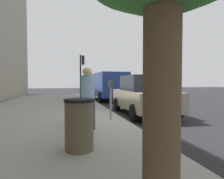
{
  "coord_description": "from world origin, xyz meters",
  "views": [
    {
      "loc": [
        -7.17,
        2.15,
        1.5
      ],
      "look_at": [
        -0.52,
        0.51,
        1.23
      ],
      "focal_mm": 31.9,
      "sensor_mm": 36.0,
      "label": 1
    }
  ],
  "objects_px": {
    "parked_sedan_near": "(143,95)",
    "parked_van_far": "(108,85)",
    "parking_meter": "(111,91)",
    "pedestrian_at_meter": "(87,89)",
    "traffic_signal": "(82,69)",
    "trash_bin": "(79,124)",
    "pedestrian_bystander": "(88,93)"
  },
  "relations": [
    {
      "from": "pedestrian_at_meter",
      "to": "trash_bin",
      "type": "distance_m",
      "value": 2.85
    },
    {
      "from": "pedestrian_bystander",
      "to": "parked_van_far",
      "type": "distance_m",
      "value": 10.32
    },
    {
      "from": "pedestrian_bystander",
      "to": "parked_van_far",
      "type": "relative_size",
      "value": 0.33
    },
    {
      "from": "parking_meter",
      "to": "parked_sedan_near",
      "type": "xyz_separation_m",
      "value": [
        1.48,
        -1.86,
        -0.27
      ]
    },
    {
      "from": "pedestrian_at_meter",
      "to": "trash_bin",
      "type": "xyz_separation_m",
      "value": [
        -2.75,
        0.46,
        -0.58
      ]
    },
    {
      "from": "parking_meter",
      "to": "pedestrian_at_meter",
      "type": "relative_size",
      "value": 0.77
    },
    {
      "from": "parked_sedan_near",
      "to": "traffic_signal",
      "type": "distance_m",
      "value": 8.9
    },
    {
      "from": "pedestrian_bystander",
      "to": "trash_bin",
      "type": "bearing_deg",
      "value": -140.42
    },
    {
      "from": "parking_meter",
      "to": "pedestrian_at_meter",
      "type": "bearing_deg",
      "value": 101.43
    },
    {
      "from": "pedestrian_bystander",
      "to": "parked_van_far",
      "type": "bearing_deg",
      "value": 35.88
    },
    {
      "from": "pedestrian_at_meter",
      "to": "parked_van_far",
      "type": "relative_size",
      "value": 0.35
    },
    {
      "from": "pedestrian_at_meter",
      "to": "trash_bin",
      "type": "height_order",
      "value": "pedestrian_at_meter"
    },
    {
      "from": "parked_van_far",
      "to": "traffic_signal",
      "type": "distance_m",
      "value": 2.68
    },
    {
      "from": "pedestrian_at_meter",
      "to": "traffic_signal",
      "type": "height_order",
      "value": "traffic_signal"
    },
    {
      "from": "parked_van_far",
      "to": "trash_bin",
      "type": "bearing_deg",
      "value": 164.7
    },
    {
      "from": "pedestrian_at_meter",
      "to": "traffic_signal",
      "type": "xyz_separation_m",
      "value": [
        10.17,
        -0.76,
        1.34
      ]
    },
    {
      "from": "pedestrian_at_meter",
      "to": "traffic_signal",
      "type": "relative_size",
      "value": 0.51
    },
    {
      "from": "parking_meter",
      "to": "pedestrian_at_meter",
      "type": "xyz_separation_m",
      "value": [
        -0.18,
        0.87,
        0.07
      ]
    },
    {
      "from": "parked_sedan_near",
      "to": "parked_van_far",
      "type": "height_order",
      "value": "parked_van_far"
    },
    {
      "from": "traffic_signal",
      "to": "trash_bin",
      "type": "xyz_separation_m",
      "value": [
        -12.92,
        1.22,
        -1.92
      ]
    },
    {
      "from": "traffic_signal",
      "to": "trash_bin",
      "type": "height_order",
      "value": "traffic_signal"
    },
    {
      "from": "pedestrian_at_meter",
      "to": "pedestrian_bystander",
      "type": "bearing_deg",
      "value": -101.53
    },
    {
      "from": "parked_van_far",
      "to": "traffic_signal",
      "type": "xyz_separation_m",
      "value": [
        1.23,
        1.98,
        1.32
      ]
    },
    {
      "from": "traffic_signal",
      "to": "pedestrian_at_meter",
      "type": "bearing_deg",
      "value": 175.74
    },
    {
      "from": "pedestrian_bystander",
      "to": "parked_sedan_near",
      "type": "height_order",
      "value": "pedestrian_bystander"
    },
    {
      "from": "trash_bin",
      "to": "pedestrian_at_meter",
      "type": "bearing_deg",
      "value": -9.56
    },
    {
      "from": "parked_sedan_near",
      "to": "parked_van_far",
      "type": "relative_size",
      "value": 0.85
    },
    {
      "from": "parking_meter",
      "to": "pedestrian_bystander",
      "type": "relative_size",
      "value": 0.81
    },
    {
      "from": "parked_sedan_near",
      "to": "traffic_signal",
      "type": "bearing_deg",
      "value": 13.07
    },
    {
      "from": "pedestrian_at_meter",
      "to": "pedestrian_bystander",
      "type": "relative_size",
      "value": 1.04
    },
    {
      "from": "parked_van_far",
      "to": "parked_sedan_near",
      "type": "bearing_deg",
      "value": 179.98
    },
    {
      "from": "traffic_signal",
      "to": "trash_bin",
      "type": "relative_size",
      "value": 3.56
    }
  ]
}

